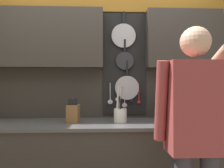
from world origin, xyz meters
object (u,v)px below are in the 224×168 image
at_px(knife_block, 73,113).
at_px(person, 195,126).
at_px(microwave, 190,107).
at_px(utensil_crock, 120,114).

relative_size(knife_block, person, 0.14).
relative_size(microwave, knife_block, 2.11).
bearing_deg(microwave, utensil_crock, 179.85).
bearing_deg(knife_block, person, -36.04).
height_order(utensil_crock, person, person).
distance_m(microwave, utensil_crock, 0.70).
bearing_deg(knife_block, microwave, -0.03).
distance_m(utensil_crock, person, 0.81).
distance_m(knife_block, person, 1.13).
bearing_deg(utensil_crock, microwave, -0.15).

